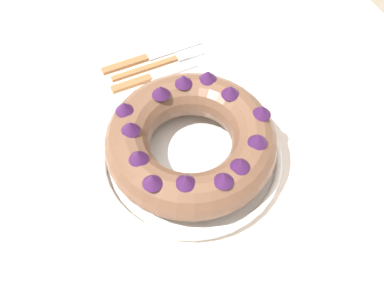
{
  "coord_description": "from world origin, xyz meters",
  "views": [
    {
      "loc": [
        0.47,
        -0.19,
        1.5
      ],
      "look_at": [
        0.0,
        0.03,
        0.79
      ],
      "focal_mm": 50.0,
      "sensor_mm": 36.0,
      "label": 1
    }
  ],
  "objects": [
    {
      "name": "serving_dish",
      "position": [
        0.0,
        0.03,
        0.74
      ],
      "size": [
        0.31,
        0.31,
        0.02
      ],
      "color": "white",
      "rests_on": "dining_table"
    },
    {
      "name": "fork",
      "position": [
        -0.24,
        0.08,
        0.73
      ],
      "size": [
        0.02,
        0.19,
        0.01
      ],
      "rotation": [
        0.0,
        0.0,
        -0.06
      ],
      "color": "#936038",
      "rests_on": "dining_table"
    },
    {
      "name": "dining_table",
      "position": [
        0.0,
        0.0,
        0.65
      ],
      "size": [
        1.48,
        1.14,
        0.73
      ],
      "color": "beige",
      "rests_on": "ground_plane"
    },
    {
      "name": "bundt_cake",
      "position": [
        0.0,
        0.03,
        0.79
      ],
      "size": [
        0.29,
        0.29,
        0.09
      ],
      "color": "brown",
      "rests_on": "serving_dish"
    },
    {
      "name": "serving_knife",
      "position": [
        -0.27,
        0.05,
        0.73
      ],
      "size": [
        0.02,
        0.21,
        0.01
      ],
      "rotation": [
        0.0,
        0.0,
        -0.04
      ],
      "color": "#936038",
      "rests_on": "dining_table"
    },
    {
      "name": "cake_knife",
      "position": [
        -0.21,
        0.03,
        0.73
      ],
      "size": [
        0.02,
        0.18,
        0.01
      ],
      "rotation": [
        0.0,
        0.0,
        0.03
      ],
      "color": "#936038",
      "rests_on": "dining_table"
    }
  ]
}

